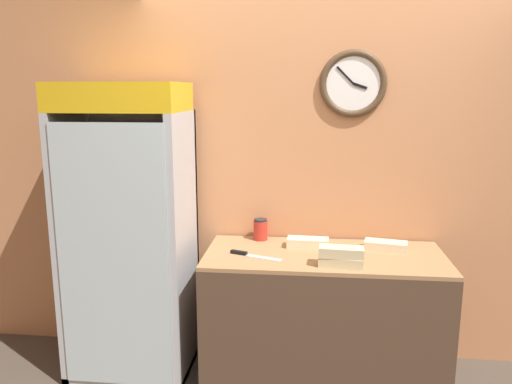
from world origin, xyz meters
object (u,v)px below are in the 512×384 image
Objects in this scene: condiment_jar at (261,229)px; beverage_cooler at (131,217)px; sandwich_stack_middle at (341,252)px; sandwich_flat_left at (308,243)px; sandwich_stack_bottom at (341,261)px; sandwich_flat_right at (386,246)px; chefs_knife at (248,255)px.

beverage_cooler is at bearing -167.68° from condiment_jar.
beverage_cooler reaches higher than sandwich_stack_middle.
sandwich_stack_bottom is at bearing -60.39° from sandwich_flat_left.
sandwich_flat_left is at bearing 119.61° from sandwich_stack_middle.
sandwich_stack_bottom is 0.72m from condiment_jar.
sandwich_stack_middle reaches higher than sandwich_flat_right.
sandwich_flat_left reaches higher than sandwich_stack_bottom.
condiment_jar is (0.86, 0.19, -0.12)m from beverage_cooler.
beverage_cooler reaches higher than sandwich_stack_bottom.
condiment_jar reaches higher than chefs_knife.
sandwich_stack_middle is 0.72m from condiment_jar.
sandwich_stack_bottom is at bearing -131.95° from sandwich_flat_right.
chefs_knife is (-0.57, 0.13, -0.08)m from sandwich_stack_middle.
sandwich_flat_right is (1.69, 0.05, -0.16)m from beverage_cooler.
condiment_jar is (-0.84, 0.14, 0.04)m from sandwich_flat_right.
sandwich_stack_middle is 0.80× the size of chefs_knife.
sandwich_stack_bottom is 0.06m from sandwich_stack_middle.
beverage_cooler is at bearing -178.40° from sandwich_flat_right.
sandwich_stack_bottom is 0.46m from sandwich_flat_right.
sandwich_stack_bottom is 1.01× the size of sandwich_stack_middle.
sandwich_flat_right is (0.51, -0.00, -0.00)m from sandwich_flat_left.
sandwich_flat_left reaches higher than sandwich_flat_right.
chefs_knife is (-0.57, 0.13, -0.02)m from sandwich_stack_bottom.
beverage_cooler is 0.88m from condiment_jar.
condiment_jar reaches higher than sandwich_flat_left.
sandwich_stack_middle is 1.81× the size of condiment_jar.
sandwich_stack_bottom reaches higher than sandwich_flat_right.
beverage_cooler is 1.20m from sandwich_flat_left.
beverage_cooler is 5.79× the size of chefs_knife.
beverage_cooler is at bearing 168.58° from chefs_knife.
sandwich_stack_bottom is 0.81× the size of chefs_knife.
beverage_cooler is 7.20× the size of sandwich_stack_bottom.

